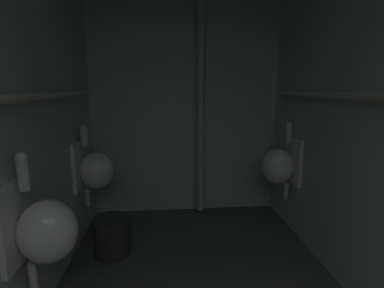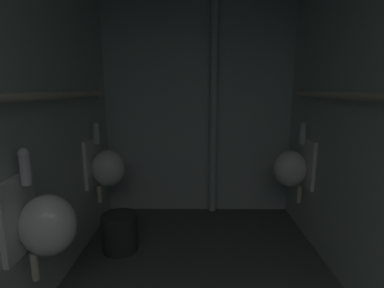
% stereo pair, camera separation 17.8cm
% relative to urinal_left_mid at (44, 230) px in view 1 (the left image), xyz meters
% --- Properties ---
extents(wall_back, '(2.13, 0.06, 2.42)m').
position_rel_urinal_left_mid_xyz_m(wall_back, '(0.86, 1.72, 0.55)').
color(wall_back, '#B0C0B9').
rests_on(wall_back, ground).
extents(urinal_left_mid, '(0.32, 0.30, 0.76)m').
position_rel_urinal_left_mid_xyz_m(urinal_left_mid, '(0.00, 0.00, 0.00)').
color(urinal_left_mid, white).
extents(urinal_left_far, '(0.32, 0.30, 0.76)m').
position_rel_urinal_left_mid_xyz_m(urinal_left_far, '(0.00, 1.12, 0.00)').
color(urinal_left_far, white).
extents(urinal_right_mid, '(0.32, 0.30, 0.76)m').
position_rel_urinal_left_mid_xyz_m(urinal_right_mid, '(1.71, 1.12, 0.00)').
color(urinal_right_mid, white).
extents(supply_pipe_left, '(0.06, 2.73, 0.06)m').
position_rel_urinal_left_mid_xyz_m(supply_pipe_left, '(-0.09, -0.02, 0.67)').
color(supply_pipe_left, beige).
extents(standpipe_back_wall, '(0.08, 0.08, 2.37)m').
position_rel_urinal_left_mid_xyz_m(standpipe_back_wall, '(1.01, 1.61, 0.55)').
color(standpipe_back_wall, '#B0C0B9').
rests_on(standpipe_back_wall, ground).
extents(waste_bin, '(0.30, 0.30, 0.32)m').
position_rel_urinal_left_mid_xyz_m(waste_bin, '(0.17, 0.84, -0.50)').
color(waste_bin, '#2D2D2D').
rests_on(waste_bin, ground).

